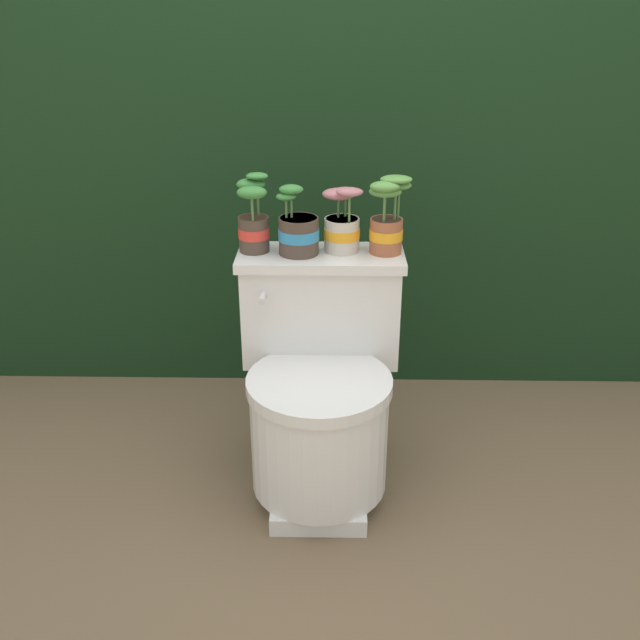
# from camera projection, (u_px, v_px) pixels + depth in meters

# --- Properties ---
(ground_plane) EXTENTS (12.00, 12.00, 0.00)m
(ground_plane) POSITION_uv_depth(u_px,v_px,m) (342.00, 488.00, 2.24)
(ground_plane) COLOR brown
(hedge_backdrop) EXTENTS (3.93, 0.89, 1.60)m
(hedge_backdrop) POSITION_uv_depth(u_px,v_px,m) (342.00, 156.00, 2.92)
(hedge_backdrop) COLOR black
(hedge_backdrop) RESTS_ON ground
(toilet) EXTENTS (0.50, 0.55, 0.71)m
(toilet) POSITION_uv_depth(u_px,v_px,m) (320.00, 393.00, 2.13)
(toilet) COLOR silver
(toilet) RESTS_ON ground
(potted_plant_left) EXTENTS (0.10, 0.13, 0.23)m
(potted_plant_left) POSITION_uv_depth(u_px,v_px,m) (253.00, 221.00, 2.09)
(potted_plant_left) COLOR #47382D
(potted_plant_left) RESTS_ON toilet
(potted_plant_midleft) EXTENTS (0.12, 0.12, 0.21)m
(potted_plant_midleft) POSITION_uv_depth(u_px,v_px,m) (298.00, 231.00, 2.08)
(potted_plant_midleft) COLOR #47382D
(potted_plant_midleft) RESTS_ON toilet
(potted_plant_middle) EXTENTS (0.12, 0.12, 0.20)m
(potted_plant_middle) POSITION_uv_depth(u_px,v_px,m) (342.00, 225.00, 2.10)
(potted_plant_middle) COLOR beige
(potted_plant_middle) RESTS_ON toilet
(potted_plant_midright) EXTENTS (0.12, 0.11, 0.23)m
(potted_plant_midright) POSITION_uv_depth(u_px,v_px,m) (387.00, 220.00, 2.08)
(potted_plant_midright) COLOR #9E5638
(potted_plant_midright) RESTS_ON toilet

